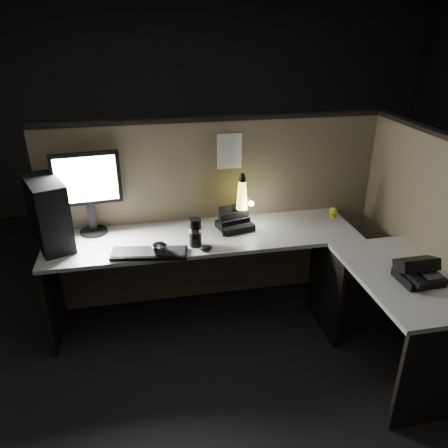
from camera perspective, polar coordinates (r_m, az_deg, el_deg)
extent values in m
plane|color=black|center=(3.19, 2.18, -17.86)|extent=(6.00, 6.00, 0.00)
plane|color=#282623|center=(5.36, -5.26, 16.11)|extent=(6.00, 0.00, 6.00)
cube|color=brown|center=(3.55, -1.08, 1.39)|extent=(2.66, 0.06, 1.50)
cube|color=brown|center=(3.36, 24.68, -2.53)|extent=(0.06, 1.66, 1.50)
cube|color=#B6B4AC|center=(3.25, -2.64, -1.68)|extent=(2.30, 0.60, 0.03)
cube|color=#B6B4AC|center=(2.98, 22.54, -6.40)|extent=(0.60, 1.00, 0.03)
cube|color=black|center=(3.47, -21.47, -8.61)|extent=(0.03, 0.55, 0.70)
cube|color=black|center=(2.89, 26.52, -17.38)|extent=(0.55, 0.03, 0.70)
cube|color=black|center=(3.41, 13.07, -8.07)|extent=(0.03, 0.55, 0.70)
cube|color=black|center=(3.24, -21.97, 1.33)|extent=(0.36, 0.50, 0.48)
cylinder|color=black|center=(3.42, -16.63, -0.93)|extent=(0.20, 0.20, 0.02)
cube|color=black|center=(3.38, -16.85, 1.07)|extent=(0.06, 0.05, 0.23)
cube|color=black|center=(3.28, -17.48, 5.65)|extent=(0.48, 0.09, 0.39)
cube|color=white|center=(3.26, -17.51, 5.54)|extent=(0.42, 0.05, 0.33)
cube|color=black|center=(3.01, -9.73, -3.79)|extent=(0.53, 0.25, 0.03)
ellipsoid|color=black|center=(3.02, -2.36, -3.16)|extent=(0.10, 0.08, 0.04)
cube|color=silver|center=(3.48, 2.99, 0.74)|extent=(0.04, 0.05, 0.03)
cylinder|color=silver|center=(3.44, 3.03, 2.21)|extent=(0.01, 0.01, 0.17)
cylinder|color=silver|center=(3.36, 3.29, 3.16)|extent=(0.01, 0.11, 0.01)
sphere|color=white|center=(3.30, 3.56, 2.67)|extent=(0.04, 0.04, 0.04)
cube|color=black|center=(3.33, 1.43, -0.20)|extent=(0.29, 0.27, 0.05)
cube|color=black|center=(3.28, 1.56, 0.17)|extent=(0.24, 0.08, 0.09)
cube|color=black|center=(3.36, 1.17, 1.53)|extent=(0.24, 0.08, 0.17)
cone|color=black|center=(3.39, 2.32, 1.03)|extent=(0.11, 0.11, 0.13)
cone|color=yellow|center=(3.32, 2.38, 3.80)|extent=(0.09, 0.09, 0.22)
sphere|color=brown|center=(3.35, 2.36, 2.68)|extent=(0.04, 0.04, 0.04)
sphere|color=brown|center=(3.32, 2.38, 3.96)|extent=(0.03, 0.03, 0.03)
cone|color=black|center=(3.28, 2.42, 6.09)|extent=(0.06, 0.06, 0.06)
cylinder|color=black|center=(3.05, -3.78, -1.11)|extent=(0.09, 0.09, 0.21)
imported|color=#B1B0B8|center=(2.96, -8.37, -3.44)|extent=(0.15, 0.15, 0.09)
sphere|color=yellow|center=(3.61, 14.07, 1.64)|extent=(0.06, 0.06, 0.06)
cube|color=white|center=(3.36, 0.71, 9.48)|extent=(0.19, 0.00, 0.27)
cube|color=black|center=(2.93, 24.08, -6.34)|extent=(0.25, 0.22, 0.05)
cube|color=black|center=(2.93, 23.85, -4.85)|extent=(0.25, 0.15, 0.11)
cube|color=black|center=(2.84, 23.53, -6.53)|extent=(0.06, 0.18, 0.04)
cube|color=#3F3F42|center=(2.92, 25.39, -5.99)|extent=(0.11, 0.11, 0.00)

